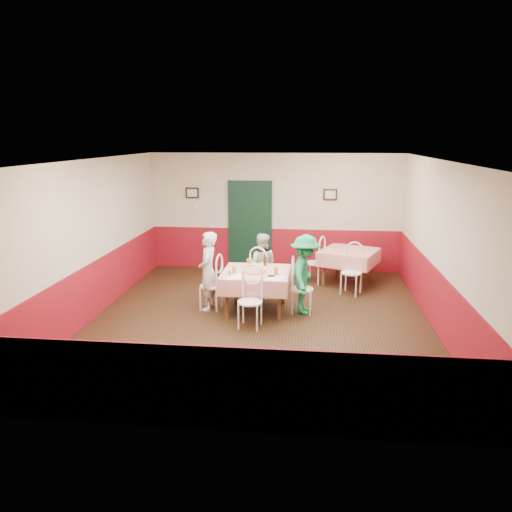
# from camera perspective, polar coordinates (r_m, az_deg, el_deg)

# --- Properties ---
(floor) EXTENTS (7.00, 7.00, 0.00)m
(floor) POSITION_cam_1_polar(r_m,az_deg,el_deg) (8.98, 0.48, -7.22)
(floor) COLOR black
(floor) RESTS_ON ground
(ceiling) EXTENTS (7.00, 7.00, 0.00)m
(ceiling) POSITION_cam_1_polar(r_m,az_deg,el_deg) (8.40, 0.52, 10.94)
(ceiling) COLOR white
(ceiling) RESTS_ON back_wall
(back_wall) EXTENTS (6.00, 0.10, 2.80)m
(back_wall) POSITION_cam_1_polar(r_m,az_deg,el_deg) (12.01, 2.18, 5.00)
(back_wall) COLOR beige
(back_wall) RESTS_ON ground
(front_wall) EXTENTS (6.00, 0.10, 2.80)m
(front_wall) POSITION_cam_1_polar(r_m,az_deg,el_deg) (5.24, -3.37, -6.37)
(front_wall) COLOR beige
(front_wall) RESTS_ON ground
(left_wall) EXTENTS (0.10, 7.00, 2.80)m
(left_wall) POSITION_cam_1_polar(r_m,az_deg,el_deg) (9.36, -18.10, 1.90)
(left_wall) COLOR beige
(left_wall) RESTS_ON ground
(right_wall) EXTENTS (0.10, 7.00, 2.80)m
(right_wall) POSITION_cam_1_polar(r_m,az_deg,el_deg) (8.81, 20.31, 1.02)
(right_wall) COLOR beige
(right_wall) RESTS_ON ground
(wainscot_back) EXTENTS (6.00, 0.03, 1.00)m
(wainscot_back) POSITION_cam_1_polar(r_m,az_deg,el_deg) (12.17, 2.13, 0.80)
(wainscot_back) COLOR maroon
(wainscot_back) RESTS_ON ground
(wainscot_front) EXTENTS (6.00, 0.03, 1.00)m
(wainscot_front) POSITION_cam_1_polar(r_m,az_deg,el_deg) (5.62, -3.21, -14.98)
(wainscot_front) COLOR maroon
(wainscot_front) RESTS_ON ground
(wainscot_left) EXTENTS (0.03, 7.00, 1.00)m
(wainscot_left) POSITION_cam_1_polar(r_m,az_deg,el_deg) (9.57, -17.63, -3.39)
(wainscot_left) COLOR maroon
(wainscot_left) RESTS_ON ground
(wainscot_right) EXTENTS (0.03, 7.00, 1.00)m
(wainscot_right) POSITION_cam_1_polar(r_m,az_deg,el_deg) (9.03, 19.75, -4.56)
(wainscot_right) COLOR maroon
(wainscot_right) RESTS_ON ground
(door) EXTENTS (0.96, 0.06, 2.10)m
(door) POSITION_cam_1_polar(r_m,az_deg,el_deg) (12.08, -0.70, 3.38)
(door) COLOR black
(door) RESTS_ON ground
(picture_left) EXTENTS (0.32, 0.03, 0.26)m
(picture_left) POSITION_cam_1_polar(r_m,az_deg,el_deg) (12.21, -7.30, 7.17)
(picture_left) COLOR black
(picture_left) RESTS_ON back_wall
(picture_right) EXTENTS (0.32, 0.03, 0.26)m
(picture_right) POSITION_cam_1_polar(r_m,az_deg,el_deg) (11.89, 8.49, 6.96)
(picture_right) COLOR black
(picture_right) RESTS_ON back_wall
(thermostat) EXTENTS (0.10, 0.03, 0.10)m
(thermostat) POSITION_cam_1_polar(r_m,az_deg,el_deg) (12.23, -6.79, 5.55)
(thermostat) COLOR white
(thermostat) RESTS_ON back_wall
(main_table) EXTENTS (1.23, 1.23, 0.77)m
(main_table) POSITION_cam_1_polar(r_m,az_deg,el_deg) (9.28, -0.00, -4.05)
(main_table) COLOR red
(main_table) RESTS_ON ground
(second_table) EXTENTS (1.46, 1.46, 0.77)m
(second_table) POSITION_cam_1_polar(r_m,az_deg,el_deg) (11.16, 10.53, -1.25)
(second_table) COLOR red
(second_table) RESTS_ON ground
(chair_left) EXTENTS (0.48, 0.48, 0.90)m
(chair_left) POSITION_cam_1_polar(r_m,az_deg,el_deg) (9.40, -5.16, -3.41)
(chair_left) COLOR white
(chair_left) RESTS_ON ground
(chair_right) EXTENTS (0.44, 0.44, 0.90)m
(chair_right) POSITION_cam_1_polar(r_m,az_deg,el_deg) (9.20, 5.27, -3.78)
(chair_right) COLOR white
(chair_right) RESTS_ON ground
(chair_far) EXTENTS (0.52, 0.52, 0.90)m
(chair_far) POSITION_cam_1_polar(r_m,az_deg,el_deg) (10.07, 0.58, -2.19)
(chair_far) COLOR white
(chair_far) RESTS_ON ground
(chair_near) EXTENTS (0.47, 0.47, 0.90)m
(chair_near) POSITION_cam_1_polar(r_m,az_deg,el_deg) (8.46, -0.70, -5.30)
(chair_near) COLOR white
(chair_near) RESTS_ON ground
(chair_second_a) EXTENTS (0.55, 0.55, 0.90)m
(chair_second_a) POSITION_cam_1_polar(r_m,az_deg,el_deg) (11.11, 6.69, -0.78)
(chair_second_a) COLOR white
(chair_second_a) RESTS_ON ground
(chair_second_b) EXTENTS (0.55, 0.55, 0.90)m
(chair_second_b) POSITION_cam_1_polar(r_m,az_deg,el_deg) (10.42, 10.84, -1.90)
(chair_second_b) COLOR white
(chair_second_b) RESTS_ON ground
(pizza) EXTENTS (0.41, 0.41, 0.03)m
(pizza) POSITION_cam_1_polar(r_m,az_deg,el_deg) (9.12, -0.22, -1.77)
(pizza) COLOR #B74723
(pizza) RESTS_ON main_table
(plate_left) EXTENTS (0.25, 0.25, 0.01)m
(plate_left) POSITION_cam_1_polar(r_m,az_deg,el_deg) (9.24, -2.66, -1.62)
(plate_left) COLOR white
(plate_left) RESTS_ON main_table
(plate_right) EXTENTS (0.25, 0.25, 0.01)m
(plate_right) POSITION_cam_1_polar(r_m,az_deg,el_deg) (9.14, 2.68, -1.79)
(plate_right) COLOR white
(plate_right) RESTS_ON main_table
(plate_far) EXTENTS (0.25, 0.25, 0.01)m
(plate_far) POSITION_cam_1_polar(r_m,az_deg,el_deg) (9.59, 0.44, -1.04)
(plate_far) COLOR white
(plate_far) RESTS_ON main_table
(glass_a) EXTENTS (0.08, 0.08, 0.14)m
(glass_a) POSITION_cam_1_polar(r_m,az_deg,el_deg) (8.98, -2.53, -1.65)
(glass_a) COLOR #BF7219
(glass_a) RESTS_ON main_table
(glass_b) EXTENTS (0.08, 0.08, 0.14)m
(glass_b) POSITION_cam_1_polar(r_m,az_deg,el_deg) (8.90, 2.29, -1.77)
(glass_b) COLOR #BF7219
(glass_b) RESTS_ON main_table
(glass_c) EXTENTS (0.08, 0.08, 0.14)m
(glass_c) POSITION_cam_1_polar(r_m,az_deg,el_deg) (9.57, -0.77, -0.69)
(glass_c) COLOR #BF7219
(glass_c) RESTS_ON main_table
(beer_bottle) EXTENTS (0.06, 0.06, 0.22)m
(beer_bottle) POSITION_cam_1_polar(r_m,az_deg,el_deg) (9.52, 1.03, -0.51)
(beer_bottle) COLOR #381C0A
(beer_bottle) RESTS_ON main_table
(shaker_a) EXTENTS (0.04, 0.04, 0.09)m
(shaker_a) POSITION_cam_1_polar(r_m,az_deg,el_deg) (8.83, -3.22, -2.10)
(shaker_a) COLOR silver
(shaker_a) RESTS_ON main_table
(shaker_b) EXTENTS (0.04, 0.04, 0.09)m
(shaker_b) POSITION_cam_1_polar(r_m,az_deg,el_deg) (8.80, -2.69, -2.14)
(shaker_b) COLOR silver
(shaker_b) RESTS_ON main_table
(shaker_c) EXTENTS (0.04, 0.04, 0.09)m
(shaker_c) POSITION_cam_1_polar(r_m,az_deg,el_deg) (8.90, -3.02, -1.96)
(shaker_c) COLOR #B23319
(shaker_c) RESTS_ON main_table
(menu_left) EXTENTS (0.35, 0.43, 0.00)m
(menu_left) POSITION_cam_1_polar(r_m,az_deg,el_deg) (8.85, -2.43, -2.34)
(menu_left) COLOR white
(menu_left) RESTS_ON main_table
(menu_right) EXTENTS (0.38, 0.46, 0.00)m
(menu_right) POSITION_cam_1_polar(r_m,az_deg,el_deg) (8.77, 2.30, -2.49)
(menu_right) COLOR white
(menu_right) RESTS_ON main_table
(wallet) EXTENTS (0.11, 0.09, 0.02)m
(wallet) POSITION_cam_1_polar(r_m,az_deg,el_deg) (8.84, 1.73, -2.29)
(wallet) COLOR black
(wallet) RESTS_ON main_table
(diner_left) EXTENTS (0.37, 0.55, 1.47)m
(diner_left) POSITION_cam_1_polar(r_m,az_deg,el_deg) (9.33, -5.50, -1.71)
(diner_left) COLOR gray
(diner_left) RESTS_ON ground
(diner_far) EXTENTS (0.64, 0.51, 1.30)m
(diner_far) POSITION_cam_1_polar(r_m,az_deg,el_deg) (10.07, 0.62, -1.03)
(diner_far) COLOR gray
(diner_far) RESTS_ON ground
(diner_right) EXTENTS (0.63, 0.99, 1.46)m
(diner_right) POSITION_cam_1_polar(r_m,az_deg,el_deg) (9.12, 5.62, -2.10)
(diner_right) COLOR gray
(diner_right) RESTS_ON ground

